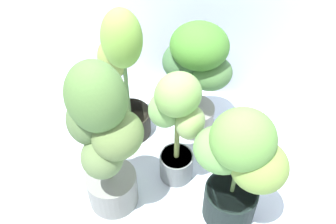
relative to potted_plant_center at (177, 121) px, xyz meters
The scene contains 6 objects.
ground_plane 0.46m from the potted_plant_center, 91.54° to the right, with size 8.00×8.00×0.00m, color silver.
potted_plant_center is the anchor object (origin of this frame).
potted_plant_back_center 0.39m from the potted_plant_center, 84.73° to the left, with size 0.46×0.35×0.75m.
potted_plant_back_left 0.45m from the potted_plant_center, 143.02° to the left, with size 0.31×0.26×0.87m.
potted_plant_front_right 0.37m from the potted_plant_center, 29.74° to the right, with size 0.47×0.32×0.74m.
potted_plant_front_left 0.38m from the potted_plant_center, 139.80° to the right, with size 0.42×0.37×0.93m.
Camera 1 is at (0.24, -1.16, 1.82)m, focal length 41.01 mm.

